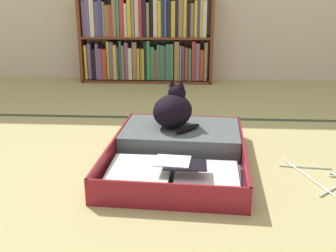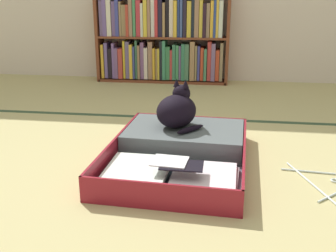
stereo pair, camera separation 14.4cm
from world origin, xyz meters
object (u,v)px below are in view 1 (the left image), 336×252
bookshelf (146,39)px  clothes_hanger (317,177)px  open_suitcase (179,148)px  black_cat (174,110)px

bookshelf → clothes_hanger: bearing=-63.3°
bookshelf → open_suitcase: bookshelf is taller
clothes_hanger → open_suitcase: bearing=162.1°
black_cat → clothes_hanger: black_cat is taller
bookshelf → black_cat: size_ratio=3.91×
open_suitcase → bookshelf: bearing=101.6°
bookshelf → black_cat: bearing=-78.5°
open_suitcase → black_cat: black_cat is taller
open_suitcase → clothes_hanger: 0.73m
black_cat → clothes_hanger: size_ratio=0.74×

